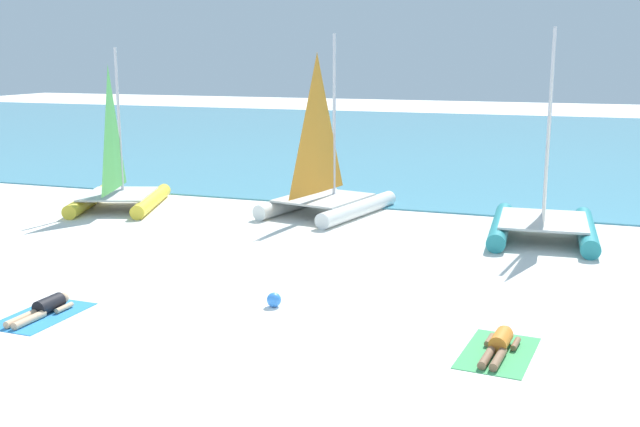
{
  "coord_description": "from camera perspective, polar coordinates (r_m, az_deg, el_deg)",
  "views": [
    {
      "loc": [
        5.76,
        -10.93,
        4.86
      ],
      "look_at": [
        0.0,
        5.46,
        1.2
      ],
      "focal_mm": 42.63,
      "sensor_mm": 36.0,
      "label": 1
    }
  ],
  "objects": [
    {
      "name": "sailboat_white",
      "position": [
        23.43,
        0.38,
        1.95
      ],
      "size": [
        3.52,
        4.68,
        5.47
      ],
      "rotation": [
        0.0,
        0.0,
        -0.22
      ],
      "color": "white",
      "rests_on": "ground"
    },
    {
      "name": "towel_right",
      "position": [
        13.12,
        13.22,
        -10.14
      ],
      "size": [
        1.27,
        1.99,
        0.01
      ],
      "primitive_type": "cube",
      "rotation": [
        0.0,
        0.0,
        -0.09
      ],
      "color": "#4CB266",
      "rests_on": "ground"
    },
    {
      "name": "sailboat_yellow",
      "position": [
        25.12,
        -14.91,
        2.09
      ],
      "size": [
        3.6,
        4.48,
        5.07
      ],
      "rotation": [
        0.0,
        0.0,
        0.33
      ],
      "color": "yellow",
      "rests_on": "ground"
    },
    {
      "name": "sailboat_teal",
      "position": [
        21.1,
        16.47,
        0.38
      ],
      "size": [
        2.94,
        4.4,
        5.56
      ],
      "rotation": [
        0.0,
        0.0,
        0.05
      ],
      "color": "teal",
      "rests_on": "ground"
    },
    {
      "name": "sunbather_right",
      "position": [
        13.14,
        13.31,
        -9.53
      ],
      "size": [
        0.58,
        1.57,
        0.3
      ],
      "rotation": [
        0.0,
        0.0,
        -0.09
      ],
      "color": "orange",
      "rests_on": "towel_right"
    },
    {
      "name": "ocean_water",
      "position": [
        43.72,
        11.72,
        5.29
      ],
      "size": [
        120.0,
        40.0,
        0.05
      ],
      "primitive_type": "cube",
      "color": "#4C9EB7",
      "rests_on": "ground"
    },
    {
      "name": "sunbather_left",
      "position": [
        15.44,
        -19.99,
        -6.68
      ],
      "size": [
        0.55,
        1.56,
        0.3
      ],
      "rotation": [
        0.0,
        0.0,
        -0.03
      ],
      "color": "black",
      "rests_on": "towel_left"
    },
    {
      "name": "beach_ball",
      "position": [
        14.97,
        -3.48,
        -6.48
      ],
      "size": [
        0.29,
        0.29,
        0.29
      ],
      "primitive_type": "sphere",
      "color": "#337FE5",
      "rests_on": "ground"
    },
    {
      "name": "ground_plane",
      "position": [
        22.25,
        3.88,
        -0.75
      ],
      "size": [
        120.0,
        120.0,
        0.0
      ],
      "primitive_type": "plane",
      "color": "white"
    },
    {
      "name": "towel_left",
      "position": [
        15.43,
        -20.11,
        -7.19
      ],
      "size": [
        1.15,
        1.93,
        0.01
      ],
      "primitive_type": "cube",
      "rotation": [
        0.0,
        0.0,
        -0.03
      ],
      "color": "#338CD8",
      "rests_on": "ground"
    }
  ]
}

